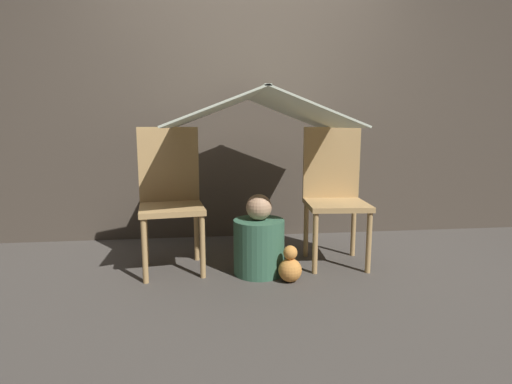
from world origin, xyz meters
TOP-DOWN VIEW (x-y plane):
  - ground_plane at (0.00, 0.00)m, footprint 8.80×8.80m
  - wall_back at (0.00, 0.98)m, footprint 7.00×0.05m
  - chair_left at (-0.59, 0.21)m, footprint 0.47×0.47m
  - chair_right at (0.58, 0.21)m, footprint 0.45×0.45m
  - sheet_canopy at (0.00, 0.12)m, footprint 1.16×1.12m
  - person_front at (0.01, 0.01)m, footprint 0.34×0.34m
  - plush_toy at (0.19, -0.17)m, footprint 0.15×0.15m

SIDE VIEW (x-z plane):
  - ground_plane at x=0.00m, z-range 0.00..0.00m
  - plush_toy at x=0.19m, z-range -0.02..0.22m
  - person_front at x=0.01m, z-range -0.06..0.49m
  - chair_left at x=-0.59m, z-range 0.04..1.02m
  - chair_right at x=0.58m, z-range 0.04..1.02m
  - sheet_canopy at x=0.00m, z-range 0.98..1.21m
  - wall_back at x=0.00m, z-range 0.00..2.50m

